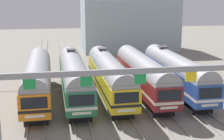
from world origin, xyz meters
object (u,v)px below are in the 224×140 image
at_px(commuter_train_green, 74,76).
at_px(commuter_train_blue, 176,72).
at_px(catenary_gantry, 140,84).
at_px(commuter_train_orange, 38,78).
at_px(commuter_train_maroon, 143,73).
at_px(commuter_train_yellow, 109,75).

relative_size(commuter_train_green, commuter_train_blue, 1.00).
xyz_separation_m(commuter_train_blue, catenary_gantry, (-8.22, -13.50, 2.56)).
bearing_deg(commuter_train_orange, commuter_train_maroon, 0.00).
bearing_deg(commuter_train_yellow, commuter_train_green, 180.00).
relative_size(commuter_train_maroon, catenary_gantry, 0.83).
height_order(commuter_train_yellow, commuter_train_maroon, commuter_train_yellow).
bearing_deg(commuter_train_yellow, commuter_train_maroon, -0.06).
height_order(commuter_train_orange, commuter_train_blue, commuter_train_blue).
distance_m(commuter_train_orange, commuter_train_green, 4.11).
height_order(commuter_train_blue, catenary_gantry, catenary_gantry).
relative_size(commuter_train_green, commuter_train_yellow, 1.00).
bearing_deg(commuter_train_blue, commuter_train_green, 180.00).
xyz_separation_m(commuter_train_green, catenary_gantry, (4.11, -13.50, 2.56)).
xyz_separation_m(commuter_train_orange, catenary_gantry, (8.22, -13.49, 2.56)).
xyz_separation_m(commuter_train_orange, commuter_train_blue, (16.45, 0.00, 0.00)).
bearing_deg(catenary_gantry, commuter_train_maroon, 73.06).
bearing_deg(commuter_train_green, commuter_train_blue, 0.00).
bearing_deg(commuter_train_blue, catenary_gantry, -121.35).
distance_m(commuter_train_yellow, catenary_gantry, 13.74).
relative_size(commuter_train_maroon, commuter_train_blue, 1.00).
distance_m(commuter_train_maroon, catenary_gantry, 14.34).
distance_m(commuter_train_orange, commuter_train_maroon, 12.33).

